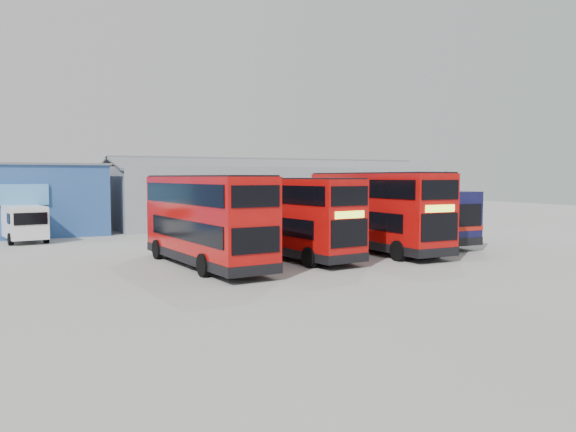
{
  "coord_description": "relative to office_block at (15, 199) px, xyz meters",
  "views": [
    {
      "loc": [
        -14.92,
        -26.92,
        4.17
      ],
      "look_at": [
        -1.36,
        -0.54,
        2.1
      ],
      "focal_mm": 35.0,
      "sensor_mm": 36.0,
      "label": 1
    }
  ],
  "objects": [
    {
      "name": "maintenance_shed",
      "position": [
        22.0,
        2.01,
        0.02
      ],
      "size": [
        30.5,
        12.0,
        5.89
      ],
      "color": "#8E929B",
      "rests_on": "ground"
    },
    {
      "name": "office_block",
      "position": [
        0.0,
        0.0,
        0.0
      ],
      "size": [
        12.3,
        8.32,
        5.12
      ],
      "color": "navy",
      "rests_on": "ground"
    },
    {
      "name": "double_decker_right",
      "position": [
        17.76,
        -19.3,
        -0.38
      ],
      "size": [
        2.75,
        10.49,
        4.42
      ],
      "rotation": [
        0.0,
        0.0,
        -0.01
      ],
      "color": "#AF0B0A",
      "rests_on": "ground"
    },
    {
      "name": "single_decker_blue",
      "position": [
        21.76,
        -15.95,
        -0.91
      ],
      "size": [
        3.23,
        12.45,
        3.35
      ],
      "rotation": [
        0.0,
        0.0,
        3.12
      ],
      "color": "#0D133C",
      "rests_on": "ground"
    },
    {
      "name": "double_decker_left",
      "position": [
        7.51,
        -20.1,
        -0.46
      ],
      "size": [
        3.15,
        10.19,
        4.25
      ],
      "rotation": [
        0.0,
        0.0,
        3.21
      ],
      "color": "#AF0B0A",
      "rests_on": "ground"
    },
    {
      "name": "panel_van",
      "position": [
        0.31,
        -5.07,
        -1.28
      ],
      "size": [
        2.88,
        5.57,
        2.33
      ],
      "rotation": [
        0.0,
        0.0,
        0.14
      ],
      "color": "white",
      "rests_on": "ground"
    },
    {
      "name": "double_decker_centre",
      "position": [
        12.36,
        -19.2,
        -0.53
      ],
      "size": [
        3.41,
        9.94,
        4.13
      ],
      "rotation": [
        0.0,
        0.0,
        0.11
      ],
      "color": "#AF0B0A",
      "rests_on": "ground"
    },
    {
      "name": "ground_plane",
      "position": [
        14.0,
        -17.99,
        -2.58
      ],
      "size": [
        120.0,
        120.0,
        0.0
      ],
      "primitive_type": "plane",
      "color": "gray",
      "rests_on": "ground"
    }
  ]
}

